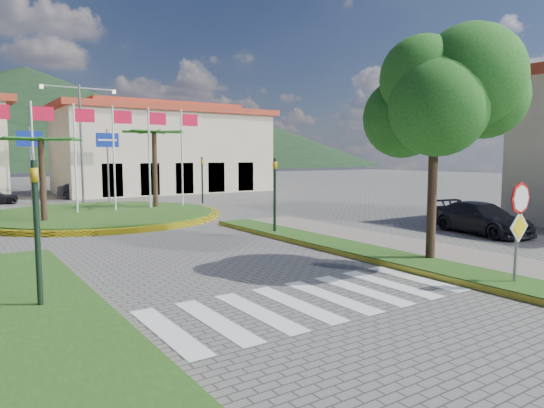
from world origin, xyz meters
TOP-DOWN VIEW (x-y plane):
  - ground at (0.00, 0.00)m, footprint 160.00×160.00m
  - sidewalk_right at (6.00, 2.00)m, footprint 4.00×28.00m
  - verge_right at (4.80, 2.00)m, footprint 1.60×28.00m
  - crosswalk at (0.00, 4.00)m, footprint 8.00×3.00m
  - roundabout_island at (0.00, 22.00)m, footprint 12.70×12.70m
  - stop_sign at (4.90, 1.96)m, footprint 0.80×0.11m
  - deciduous_tree at (5.50, 5.00)m, footprint 3.60×3.60m
  - traffic_light_left at (-5.20, 6.50)m, footprint 0.15×0.18m
  - traffic_light_right at (4.50, 12.00)m, footprint 0.15×0.18m
  - traffic_light_far at (8.00, 26.00)m, footprint 0.18×0.15m
  - direction_sign_west at (-2.00, 30.97)m, footprint 1.60×0.14m
  - direction_sign_east at (3.00, 30.97)m, footprint 1.60×0.14m
  - street_lamp_centre at (1.00, 30.00)m, footprint 4.80×0.16m
  - building_right at (10.00, 38.00)m, footprint 19.08×9.54m
  - hill_far_mid at (15.00, 160.00)m, footprint 180.00×180.00m
  - hill_far_east at (70.00, 135.00)m, footprint 120.00×120.00m
  - car_dark_b at (2.19, 34.90)m, footprint 4.10×2.04m
  - car_side_right at (12.00, 7.46)m, footprint 2.70×4.83m

SIDE VIEW (x-z plane):
  - ground at x=0.00m, z-range 0.00..0.00m
  - crosswalk at x=0.00m, z-range 0.00..0.01m
  - sidewalk_right at x=6.00m, z-range 0.00..0.15m
  - verge_right at x=4.80m, z-range 0.00..0.18m
  - roundabout_island at x=0.00m, z-range -2.83..3.17m
  - car_dark_b at x=2.19m, z-range 0.00..1.29m
  - car_side_right at x=12.00m, z-range 0.00..1.32m
  - stop_sign at x=4.90m, z-range 0.47..3.12m
  - traffic_light_left at x=-5.20m, z-range 0.34..3.54m
  - traffic_light_right at x=4.50m, z-range 0.34..3.54m
  - traffic_light_far at x=8.00m, z-range 0.34..3.54m
  - direction_sign_west at x=-2.00m, z-range 0.93..6.13m
  - direction_sign_east at x=3.00m, z-range 0.93..6.13m
  - building_right at x=10.00m, z-range -0.12..7.93m
  - street_lamp_centre at x=1.00m, z-range 0.50..8.50m
  - deciduous_tree at x=5.50m, z-range 1.78..8.58m
  - hill_far_east at x=70.00m, z-range 0.00..18.00m
  - hill_far_mid at x=15.00m, z-range 0.00..30.00m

